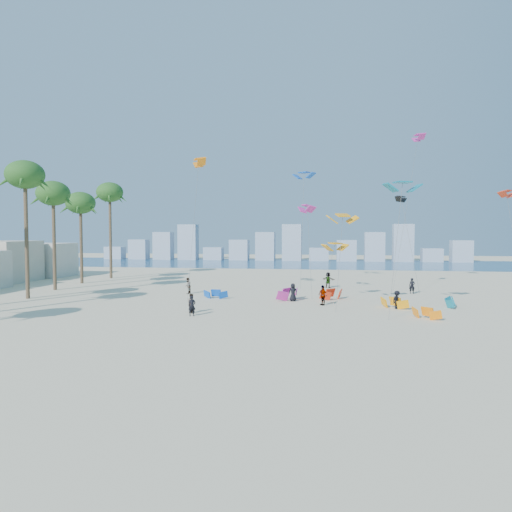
# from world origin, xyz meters

# --- Properties ---
(ground) EXTENTS (220.00, 220.00, 0.00)m
(ground) POSITION_xyz_m (0.00, 0.00, 0.00)
(ground) COLOR beige
(ground) RESTS_ON ground
(ocean) EXTENTS (220.00, 220.00, 0.00)m
(ocean) POSITION_xyz_m (0.00, 72.00, 0.01)
(ocean) COLOR navy
(ocean) RESTS_ON ground
(kitesurfer_near) EXTENTS (0.72, 0.64, 1.64)m
(kitesurfer_near) POSITION_xyz_m (-1.13, 8.87, 0.82)
(kitesurfer_near) COLOR black
(kitesurfer_near) RESTS_ON ground
(kitesurfer_mid) EXTENTS (0.99, 0.97, 1.61)m
(kitesurfer_mid) POSITION_xyz_m (-1.59, 10.28, 0.80)
(kitesurfer_mid) COLOR gray
(kitesurfer_mid) RESTS_ON ground
(kitesurfers_far) EXTENTS (24.90, 16.22, 1.88)m
(kitesurfers_far) POSITION_xyz_m (8.35, 22.03, 0.89)
(kitesurfers_far) COLOR black
(kitesurfers_far) RESTS_ON ground
(grounded_kites) EXTENTS (24.48, 12.33, 1.06)m
(grounded_kites) POSITION_xyz_m (10.67, 17.35, 0.46)
(grounded_kites) COLOR blue
(grounded_kites) RESTS_ON ground
(flying_kites) EXTENTS (35.88, 25.76, 18.50)m
(flying_kites) POSITION_xyz_m (12.42, 22.34, 11.21)
(flying_kites) COLOR #FF9D0D
(flying_kites) RESTS_ON ground
(palm_row) EXTENTS (5.71, 44.80, 14.48)m
(palm_row) POSITION_xyz_m (-21.45, 16.16, 11.14)
(palm_row) COLOR brown
(palm_row) RESTS_ON ground
(distant_skyline) EXTENTS (85.00, 3.00, 8.40)m
(distant_skyline) POSITION_xyz_m (-1.19, 82.00, 3.09)
(distant_skyline) COLOR #9EADBF
(distant_skyline) RESTS_ON ground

